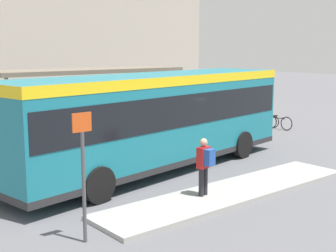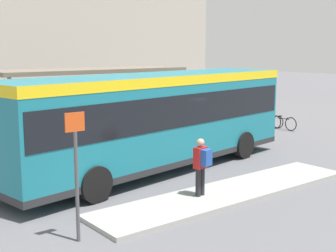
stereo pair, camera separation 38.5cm
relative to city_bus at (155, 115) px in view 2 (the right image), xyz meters
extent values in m
plane|color=#5B5B60|center=(-0.01, 0.00, -1.90)|extent=(120.00, 120.00, 0.00)
cube|color=#9E9E99|center=(0.02, -3.50, -1.84)|extent=(8.66, 1.80, 0.12)
cube|color=#197284|center=(-0.01, 0.00, -0.10)|extent=(11.65, 4.26, 2.91)
cube|color=yellow|center=(-0.01, 0.00, 1.21)|extent=(11.67, 4.28, 0.30)
cube|color=black|center=(-0.01, 0.00, 0.25)|extent=(11.43, 4.25, 1.02)
cube|color=black|center=(5.60, 0.86, 0.25)|extent=(0.44, 2.33, 1.12)
cube|color=#28282B|center=(-0.01, 0.00, -1.45)|extent=(11.66, 4.27, 0.20)
cylinder|color=black|center=(3.29, 1.75, -1.39)|extent=(1.05, 0.43, 1.01)
cylinder|color=black|center=(3.67, -0.68, -1.39)|extent=(1.05, 0.43, 1.01)
cylinder|color=black|center=(-3.69, 0.67, -1.39)|extent=(1.05, 0.43, 1.01)
cylinder|color=black|center=(-3.31, -1.75, -1.39)|extent=(1.05, 0.43, 1.01)
cylinder|color=#232328|center=(-1.04, -3.35, -1.39)|extent=(0.15, 0.15, 0.78)
cylinder|color=#232328|center=(-0.87, -3.31, -1.39)|extent=(0.15, 0.15, 0.78)
cube|color=#B21E1E|center=(-0.95, -3.33, -0.71)|extent=(0.42, 0.28, 0.58)
cube|color=#234CA3|center=(-0.91, -3.53, -0.68)|extent=(0.32, 0.24, 0.44)
sphere|color=tan|center=(-0.95, -3.33, -0.29)|extent=(0.21, 0.21, 0.21)
torus|color=black|center=(9.98, 1.94, -1.55)|extent=(0.06, 0.70, 0.70)
torus|color=black|center=(9.96, 2.88, -1.55)|extent=(0.06, 0.70, 0.70)
cylinder|color=black|center=(9.97, 2.41, -1.33)|extent=(0.05, 0.74, 0.04)
cylinder|color=black|center=(9.96, 2.58, -1.38)|extent=(0.04, 0.04, 0.34)
cube|color=black|center=(9.96, 2.58, -1.21)|extent=(0.07, 0.18, 0.04)
cylinder|color=black|center=(9.97, 2.03, -1.24)|extent=(0.48, 0.04, 0.03)
torus|color=black|center=(9.96, 3.75, -1.57)|extent=(0.15, 0.66, 0.67)
torus|color=black|center=(10.11, 2.86, -1.57)|extent=(0.15, 0.66, 0.67)
cylinder|color=silver|center=(10.03, 3.31, -1.35)|extent=(0.15, 0.70, 0.04)
cylinder|color=silver|center=(10.06, 3.15, -1.41)|extent=(0.04, 0.04, 0.32)
cube|color=black|center=(10.06, 3.15, -1.25)|extent=(0.10, 0.19, 0.04)
cylinder|color=silver|center=(9.98, 3.66, -1.28)|extent=(0.48, 0.11, 0.03)
torus|color=black|center=(9.96, 3.71, -1.54)|extent=(0.09, 0.73, 0.73)
torus|color=black|center=(9.91, 4.70, -1.54)|extent=(0.09, 0.73, 0.73)
cylinder|color=gold|center=(9.93, 4.20, -1.30)|extent=(0.08, 0.77, 0.04)
cylinder|color=gold|center=(9.92, 4.38, -1.36)|extent=(0.04, 0.04, 0.36)
cube|color=black|center=(9.92, 4.38, -1.18)|extent=(0.08, 0.18, 0.04)
cylinder|color=gold|center=(9.96, 3.81, -1.22)|extent=(0.48, 0.06, 0.03)
cube|color=#706656|center=(1.33, 6.56, 1.21)|extent=(9.05, 2.64, 0.18)
cylinder|color=gray|center=(-2.52, 6.56, -0.39)|extent=(0.16, 0.16, 3.02)
cylinder|color=gray|center=(5.17, 6.56, -0.39)|extent=(0.16, 0.16, 3.02)
cylinder|color=slate|center=(2.70, 4.18, -1.61)|extent=(0.77, 0.77, 0.57)
sphere|color=#337F38|center=(2.70, 4.18, -0.99)|extent=(0.88, 0.88, 0.88)
cylinder|color=#4C4C51|center=(-4.88, -3.79, -0.70)|extent=(0.08, 0.08, 2.40)
cube|color=#D84C19|center=(-4.88, -3.79, 0.70)|extent=(0.44, 0.03, 0.40)
cube|color=#B2A899|center=(5.12, 20.96, 4.89)|extent=(21.49, 12.61, 13.59)
camera|label=1|loc=(-9.57, -12.22, 2.19)|focal=50.00mm
camera|label=2|loc=(-9.27, -12.46, 2.19)|focal=50.00mm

